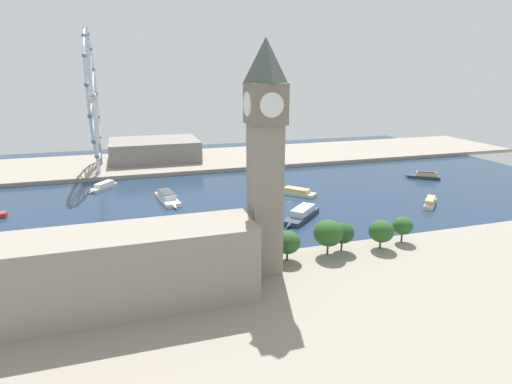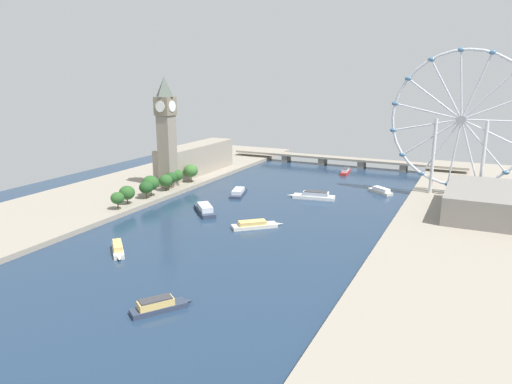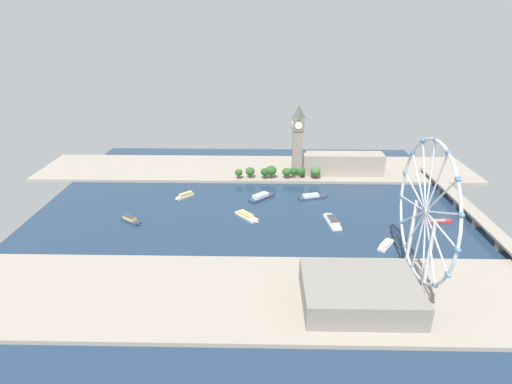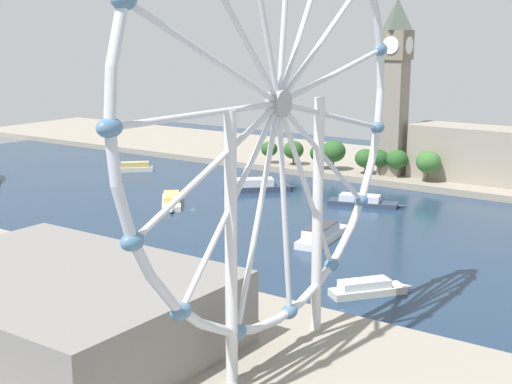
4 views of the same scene
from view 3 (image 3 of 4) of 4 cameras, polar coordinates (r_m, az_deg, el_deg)
ground_plane at (r=380.50m, az=-0.38°, el=-3.22°), size 415.86×415.86×0.00m
riverbank_left at (r=492.93m, az=-0.01°, el=3.36°), size 90.00×520.00×3.00m
riverbank_right at (r=275.29m, az=-1.06°, el=-14.47°), size 90.00×520.00×3.00m
clock_tower at (r=451.89m, az=5.93°, el=7.31°), size 13.21×13.21×82.56m
parliament_block at (r=477.86m, az=12.19°, el=3.93°), size 22.00×92.46×24.92m
tree_row_embankment at (r=456.07m, az=3.47°, el=2.96°), size 13.28×96.86×14.81m
ferris_wheel at (r=279.86m, az=22.95°, el=-2.70°), size 96.55×3.20×101.72m
riverside_hall at (r=270.09m, az=14.47°, el=-13.60°), size 53.21×72.05×16.52m
river_bridge at (r=424.15m, az=28.16°, el=-2.31°), size 227.86×12.64×8.38m
tour_boat_0 at (r=345.45m, az=18.01°, el=-7.09°), size 22.36×18.26×4.40m
tour_boat_1 at (r=412.14m, az=0.80°, el=-0.67°), size 27.85×28.84×5.83m
tour_boat_2 at (r=400.80m, az=24.48°, el=-3.70°), size 7.14×26.36×5.33m
tour_boat_3 at (r=417.70m, az=7.94°, el=-0.65°), size 16.03×33.44×4.48m
tour_boat_4 at (r=374.25m, az=-1.35°, el=-3.40°), size 26.47×24.15×4.34m
tour_boat_5 at (r=383.88m, az=-17.39°, el=-3.76°), size 17.59×22.88×5.34m
tour_boat_6 at (r=370.40m, az=10.79°, el=-4.05°), size 35.14×13.03×5.70m
tour_boat_7 at (r=421.80m, az=-10.06°, el=-0.50°), size 18.95×19.02×4.98m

